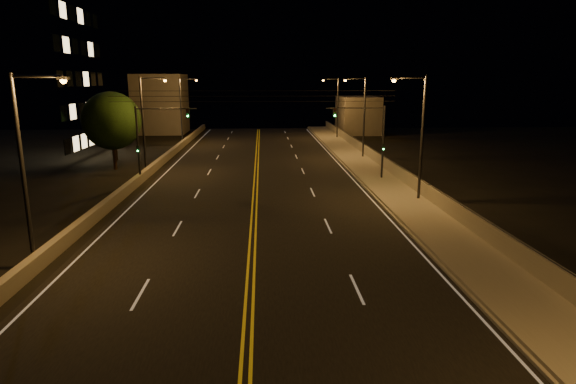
{
  "coord_description": "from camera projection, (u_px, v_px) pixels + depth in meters",
  "views": [
    {
      "loc": [
        0.58,
        -8.13,
        8.6
      ],
      "look_at": [
        2.0,
        18.0,
        2.5
      ],
      "focal_mm": 30.0,
      "sensor_mm": 36.0,
      "label": 1
    }
  ],
  "objects": [
    {
      "name": "lane_markings",
      "position": [
        253.0,
        225.0,
        29.2
      ],
      "size": [
        17.32,
        116.0,
        0.0
      ],
      "color": "silver",
      "rests_on": "road"
    },
    {
      "name": "traffic_signal_right",
      "position": [
        372.0,
        134.0,
        41.15
      ],
      "size": [
        5.11,
        0.31,
        6.5
      ],
      "color": "#2D2D33",
      "rests_on": "ground"
    },
    {
      "name": "road",
      "position": [
        253.0,
        225.0,
        29.28
      ],
      "size": [
        18.0,
        120.0,
        0.02
      ],
      "primitive_type": "cube",
      "color": "black",
      "rests_on": "ground"
    },
    {
      "name": "parapet_rail",
      "position": [
        455.0,
        201.0,
        29.63
      ],
      "size": [
        0.06,
        120.0,
        0.06
      ],
      "primitive_type": "cylinder",
      "rotation": [
        1.57,
        0.0,
        0.0
      ],
      "color": "black",
      "rests_on": "parapet_wall"
    },
    {
      "name": "traffic_signal_left",
      "position": [
        149.0,
        136.0,
        40.15
      ],
      "size": [
        5.11,
        0.31,
        6.5
      ],
      "color": "#2D2D33",
      "rests_on": "ground"
    },
    {
      "name": "streetlight_2",
      "position": [
        362.0,
        112.0,
        52.51
      ],
      "size": [
        2.55,
        0.28,
        8.9
      ],
      "color": "#2D2D33",
      "rests_on": "ground"
    },
    {
      "name": "tree_1",
      "position": [
        114.0,
        124.0,
        51.99
      ],
      "size": [
        4.66,
        4.66,
        6.31
      ],
      "color": "black",
      "rests_on": "ground"
    },
    {
      "name": "streetlight_1",
      "position": [
        419.0,
        131.0,
        33.54
      ],
      "size": [
        2.55,
        0.28,
        8.9
      ],
      "color": "#2D2D33",
      "rests_on": "ground"
    },
    {
      "name": "overhead_wires",
      "position": [
        254.0,
        96.0,
        36.84
      ],
      "size": [
        22.0,
        0.03,
        0.83
      ],
      "color": "black"
    },
    {
      "name": "jersey_barrier",
      "position": [
        87.0,
        221.0,
        28.67
      ],
      "size": [
        0.45,
        120.0,
        0.79
      ],
      "primitive_type": "cube",
      "color": "gray",
      "rests_on": "ground"
    },
    {
      "name": "streetlight_3",
      "position": [
        336.0,
        104.0,
        70.78
      ],
      "size": [
        2.55,
        0.28,
        8.9
      ],
      "color": "#2D2D33",
      "rests_on": "ground"
    },
    {
      "name": "streetlight_4",
      "position": [
        28.0,
        159.0,
        21.52
      ],
      "size": [
        2.55,
        0.28,
        8.9
      ],
      "color": "#2D2D33",
      "rests_on": "ground"
    },
    {
      "name": "parapet_wall",
      "position": [
        455.0,
        209.0,
        29.75
      ],
      "size": [
        0.3,
        120.0,
        1.0
      ],
      "primitive_type": "cube",
      "color": "gray",
      "rests_on": "sidewalk"
    },
    {
      "name": "distant_building_right",
      "position": [
        358.0,
        115.0,
        79.79
      ],
      "size": [
        6.0,
        10.0,
        5.97
      ],
      "primitive_type": "cube",
      "color": "gray",
      "rests_on": "ground"
    },
    {
      "name": "tree_0",
      "position": [
        112.0,
        121.0,
        46.39
      ],
      "size": [
        5.58,
        5.58,
        7.56
      ],
      "color": "black",
      "rests_on": "ground"
    },
    {
      "name": "streetlight_5",
      "position": [
        146.0,
        119.0,
        43.52
      ],
      "size": [
        2.55,
        0.28,
        8.9
      ],
      "color": "#2D2D33",
      "rests_on": "ground"
    },
    {
      "name": "sidewalk",
      "position": [
        428.0,
        220.0,
        29.81
      ],
      "size": [
        3.6,
        120.0,
        0.3
      ],
      "primitive_type": "cube",
      "color": "gray",
      "rests_on": "ground"
    },
    {
      "name": "curb",
      "position": [
        398.0,
        221.0,
        29.73
      ],
      "size": [
        0.14,
        120.0,
        0.15
      ],
      "primitive_type": "cube",
      "color": "gray",
      "rests_on": "ground"
    },
    {
      "name": "streetlight_6",
      "position": [
        183.0,
        107.0,
        64.19
      ],
      "size": [
        2.55,
        0.28,
        8.9
      ],
      "color": "#2D2D33",
      "rests_on": "ground"
    },
    {
      "name": "distant_building_left",
      "position": [
        161.0,
        104.0,
        79.06
      ],
      "size": [
        8.0,
        8.0,
        9.53
      ],
      "primitive_type": "cube",
      "color": "gray",
      "rests_on": "ground"
    }
  ]
}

